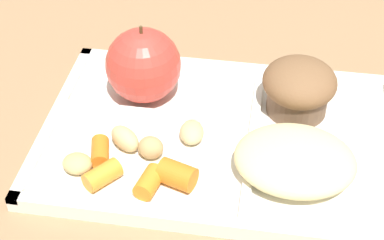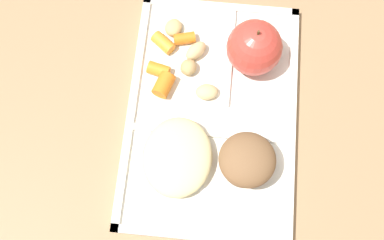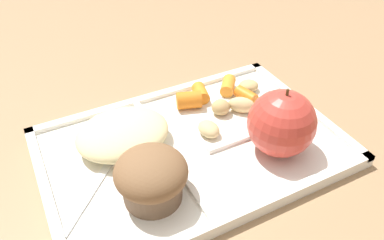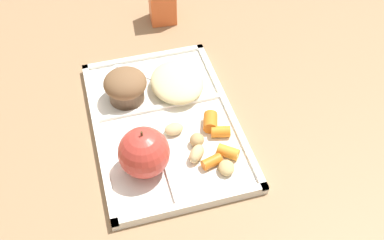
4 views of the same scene
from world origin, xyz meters
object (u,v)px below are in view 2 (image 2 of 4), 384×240
Objects in this scene: lunch_tray at (212,114)px; bran_muffin at (247,161)px; plastic_fork at (202,190)px; green_apple at (254,48)px.

bran_muffin is at bearing 34.97° from lunch_tray.
plastic_fork is at bearing -54.97° from bran_muffin.
green_apple is at bearing -180.00° from bran_muffin.
green_apple is 0.17m from bran_muffin.
bran_muffin is (0.17, 0.00, -0.01)m from green_apple.
bran_muffin is 0.08m from plastic_fork.
plastic_fork is (0.04, -0.06, -0.03)m from bran_muffin.
green_apple is at bearing 164.65° from plastic_fork.
green_apple reaches higher than bran_muffin.
green_apple is (-0.10, 0.06, 0.05)m from lunch_tray.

